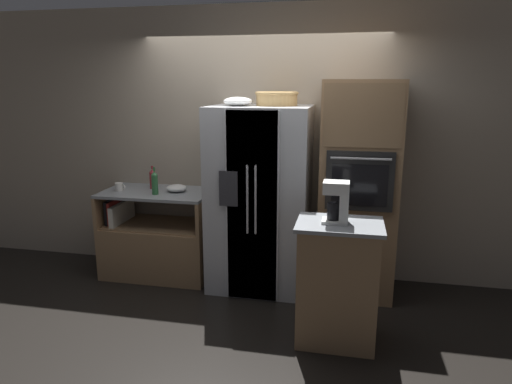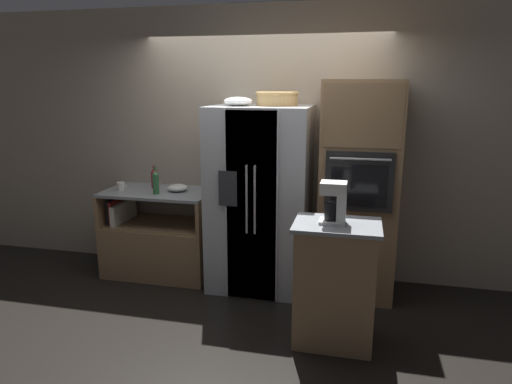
{
  "view_description": "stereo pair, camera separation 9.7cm",
  "coord_description": "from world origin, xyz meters",
  "px_view_note": "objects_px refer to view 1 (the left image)",
  "views": [
    {
      "loc": [
        0.89,
        -4.23,
        2.04
      ],
      "look_at": [
        0.02,
        -0.02,
        1.0
      ],
      "focal_mm": 32.0,
      "sensor_mm": 36.0,
      "label": 1
    },
    {
      "loc": [
        0.99,
        -4.21,
        2.04
      ],
      "look_at": [
        0.02,
        -0.02,
        1.0
      ],
      "focal_mm": 32.0,
      "sensor_mm": 36.0,
      "label": 2
    }
  ],
  "objects_px": {
    "refrigerator": "(260,199)",
    "bottle_short": "(153,179)",
    "mug": "(119,187)",
    "mixing_bowl": "(176,188)",
    "wall_oven": "(358,190)",
    "wicker_basket": "(277,98)",
    "coffee_maker": "(339,200)",
    "fruit_bowl": "(238,101)",
    "bottle_tall": "(155,183)"
  },
  "relations": [
    {
      "from": "wall_oven",
      "to": "bottle_short",
      "type": "distance_m",
      "value": 2.16
    },
    {
      "from": "refrigerator",
      "to": "fruit_bowl",
      "type": "xyz_separation_m",
      "value": [
        -0.21,
        -0.04,
        0.95
      ]
    },
    {
      "from": "refrigerator",
      "to": "bottle_tall",
      "type": "distance_m",
      "value": 1.09
    },
    {
      "from": "bottle_tall",
      "to": "bottle_short",
      "type": "bearing_deg",
      "value": 118.36
    },
    {
      "from": "fruit_bowl",
      "to": "coffee_maker",
      "type": "distance_m",
      "value": 1.49
    },
    {
      "from": "refrigerator",
      "to": "coffee_maker",
      "type": "bearing_deg",
      "value": -49.23
    },
    {
      "from": "wicker_basket",
      "to": "refrigerator",
      "type": "bearing_deg",
      "value": -146.56
    },
    {
      "from": "wall_oven",
      "to": "wicker_basket",
      "type": "bearing_deg",
      "value": 177.19
    },
    {
      "from": "refrigerator",
      "to": "mug",
      "type": "bearing_deg",
      "value": -179.64
    },
    {
      "from": "wicker_basket",
      "to": "mug",
      "type": "height_order",
      "value": "wicker_basket"
    },
    {
      "from": "coffee_maker",
      "to": "fruit_bowl",
      "type": "bearing_deg",
      "value": 138.56
    },
    {
      "from": "bottle_tall",
      "to": "wall_oven",
      "type": "bearing_deg",
      "value": 3.69
    },
    {
      "from": "bottle_short",
      "to": "coffee_maker",
      "type": "xyz_separation_m",
      "value": [
        1.99,
        -1.08,
        0.14
      ]
    },
    {
      "from": "wall_oven",
      "to": "mug",
      "type": "height_order",
      "value": "wall_oven"
    },
    {
      "from": "wicker_basket",
      "to": "mixing_bowl",
      "type": "bearing_deg",
      "value": -179.35
    },
    {
      "from": "mixing_bowl",
      "to": "coffee_maker",
      "type": "relative_size",
      "value": 0.66
    },
    {
      "from": "mug",
      "to": "coffee_maker",
      "type": "height_order",
      "value": "coffee_maker"
    },
    {
      "from": "refrigerator",
      "to": "fruit_bowl",
      "type": "distance_m",
      "value": 0.97
    },
    {
      "from": "mixing_bowl",
      "to": "coffee_maker",
      "type": "height_order",
      "value": "coffee_maker"
    },
    {
      "from": "bottle_short",
      "to": "mixing_bowl",
      "type": "xyz_separation_m",
      "value": [
        0.3,
        -0.08,
        -0.07
      ]
    },
    {
      "from": "refrigerator",
      "to": "bottle_tall",
      "type": "xyz_separation_m",
      "value": [
        -1.08,
        -0.07,
        0.13
      ]
    },
    {
      "from": "fruit_bowl",
      "to": "mug",
      "type": "height_order",
      "value": "fruit_bowl"
    },
    {
      "from": "bottle_tall",
      "to": "mug",
      "type": "relative_size",
      "value": 2.5
    },
    {
      "from": "bottle_tall",
      "to": "mug",
      "type": "bearing_deg",
      "value": 171.43
    },
    {
      "from": "wall_oven",
      "to": "fruit_bowl",
      "type": "xyz_separation_m",
      "value": [
        -1.15,
        -0.09,
        0.83
      ]
    },
    {
      "from": "fruit_bowl",
      "to": "bottle_short",
      "type": "xyz_separation_m",
      "value": [
        -1.0,
        0.2,
        -0.83
      ]
    },
    {
      "from": "bottle_short",
      "to": "wall_oven",
      "type": "bearing_deg",
      "value": -2.91
    },
    {
      "from": "bottle_tall",
      "to": "bottle_short",
      "type": "xyz_separation_m",
      "value": [
        -0.13,
        0.24,
        -0.01
      ]
    },
    {
      "from": "mug",
      "to": "fruit_bowl",
      "type": "bearing_deg",
      "value": -1.15
    },
    {
      "from": "refrigerator",
      "to": "mug",
      "type": "xyz_separation_m",
      "value": [
        -1.51,
        -0.01,
        0.06
      ]
    },
    {
      "from": "wall_oven",
      "to": "bottle_short",
      "type": "height_order",
      "value": "wall_oven"
    },
    {
      "from": "fruit_bowl",
      "to": "bottle_short",
      "type": "relative_size",
      "value": 1.11
    },
    {
      "from": "refrigerator",
      "to": "bottle_tall",
      "type": "relative_size",
      "value": 6.45
    },
    {
      "from": "refrigerator",
      "to": "mixing_bowl",
      "type": "distance_m",
      "value": 0.91
    },
    {
      "from": "wicker_basket",
      "to": "coffee_maker",
      "type": "height_order",
      "value": "wicker_basket"
    },
    {
      "from": "fruit_bowl",
      "to": "coffee_maker",
      "type": "xyz_separation_m",
      "value": [
        0.99,
        -0.88,
        -0.69
      ]
    },
    {
      "from": "wicker_basket",
      "to": "coffee_maker",
      "type": "bearing_deg",
      "value": -57.45
    },
    {
      "from": "wall_oven",
      "to": "mug",
      "type": "bearing_deg",
      "value": -178.48
    },
    {
      "from": "wall_oven",
      "to": "wicker_basket",
      "type": "distance_m",
      "value": 1.17
    },
    {
      "from": "mixing_bowl",
      "to": "coffee_maker",
      "type": "xyz_separation_m",
      "value": [
        1.7,
        -1.0,
        0.21
      ]
    },
    {
      "from": "mug",
      "to": "mixing_bowl",
      "type": "bearing_deg",
      "value": 8.76
    },
    {
      "from": "refrigerator",
      "to": "bottle_tall",
      "type": "bearing_deg",
      "value": -176.02
    },
    {
      "from": "wall_oven",
      "to": "wicker_basket",
      "type": "height_order",
      "value": "wall_oven"
    },
    {
      "from": "refrigerator",
      "to": "bottle_short",
      "type": "distance_m",
      "value": 1.22
    },
    {
      "from": "mixing_bowl",
      "to": "coffee_maker",
      "type": "distance_m",
      "value": 1.98
    },
    {
      "from": "wall_oven",
      "to": "bottle_tall",
      "type": "bearing_deg",
      "value": -176.31
    },
    {
      "from": "fruit_bowl",
      "to": "mixing_bowl",
      "type": "relative_size",
      "value": 1.3
    },
    {
      "from": "fruit_bowl",
      "to": "mixing_bowl",
      "type": "bearing_deg",
      "value": 170.41
    },
    {
      "from": "bottle_tall",
      "to": "mixing_bowl",
      "type": "distance_m",
      "value": 0.25
    },
    {
      "from": "wicker_basket",
      "to": "fruit_bowl",
      "type": "relative_size",
      "value": 1.51
    }
  ]
}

